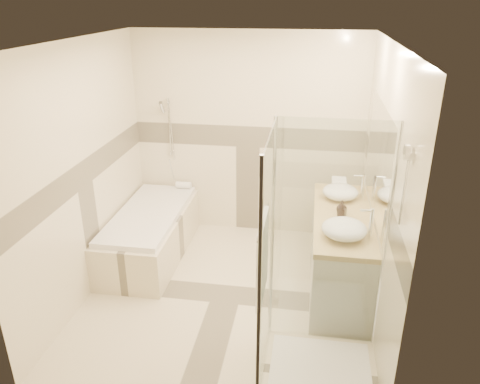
# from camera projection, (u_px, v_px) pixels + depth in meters

# --- Properties ---
(room) EXTENTS (2.82, 3.02, 2.52)m
(room) POSITION_uv_depth(u_px,v_px,m) (231.00, 181.00, 4.34)
(room) COLOR beige
(room) RESTS_ON ground
(bathtub) EXTENTS (0.75, 1.70, 0.56)m
(bathtub) POSITION_uv_depth(u_px,v_px,m) (150.00, 231.00, 5.45)
(bathtub) COLOR beige
(bathtub) RESTS_ON ground
(vanity) EXTENTS (0.58, 1.62, 0.85)m
(vanity) POSITION_uv_depth(u_px,v_px,m) (340.00, 252.00, 4.77)
(vanity) COLOR silver
(vanity) RESTS_ON ground
(shower_enclosure) EXTENTS (0.96, 0.93, 2.04)m
(shower_enclosure) POSITION_uv_depth(u_px,v_px,m) (308.00, 323.00, 3.63)
(shower_enclosure) COLOR beige
(shower_enclosure) RESTS_ON ground
(vessel_sink_near) EXTENTS (0.37, 0.37, 0.15)m
(vessel_sink_near) POSITION_uv_depth(u_px,v_px,m) (340.00, 192.00, 4.95)
(vessel_sink_near) COLOR white
(vessel_sink_near) RESTS_ON vanity
(vessel_sink_far) EXTENTS (0.41, 0.41, 0.16)m
(vessel_sink_far) POSITION_uv_depth(u_px,v_px,m) (344.00, 229.00, 4.16)
(vessel_sink_far) COLOR white
(vessel_sink_far) RESTS_ON vanity
(faucet_near) EXTENTS (0.12, 0.03, 0.29)m
(faucet_near) POSITION_uv_depth(u_px,v_px,m) (362.00, 185.00, 4.89)
(faucet_near) COLOR silver
(faucet_near) RESTS_ON vanity
(faucet_far) EXTENTS (0.12, 0.03, 0.30)m
(faucet_far) POSITION_uv_depth(u_px,v_px,m) (370.00, 222.00, 4.10)
(faucet_far) COLOR silver
(faucet_far) RESTS_ON vanity
(amenity_bottle_a) EXTENTS (0.09, 0.09, 0.16)m
(amenity_bottle_a) POSITION_uv_depth(u_px,v_px,m) (342.00, 210.00, 4.52)
(amenity_bottle_a) COLOR black
(amenity_bottle_a) RESTS_ON vanity
(amenity_bottle_b) EXTENTS (0.14, 0.14, 0.13)m
(amenity_bottle_b) POSITION_uv_depth(u_px,v_px,m) (342.00, 207.00, 4.62)
(amenity_bottle_b) COLOR black
(amenity_bottle_b) RESTS_ON vanity
(folded_towels) EXTENTS (0.16, 0.26, 0.08)m
(folded_towels) POSITION_uv_depth(u_px,v_px,m) (339.00, 184.00, 5.25)
(folded_towels) COLOR white
(folded_towels) RESTS_ON vanity
(rolled_towel) EXTENTS (0.19, 0.09, 0.09)m
(rolled_towel) POSITION_uv_depth(u_px,v_px,m) (184.00, 185.00, 5.98)
(rolled_towel) COLOR white
(rolled_towel) RESTS_ON bathtub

